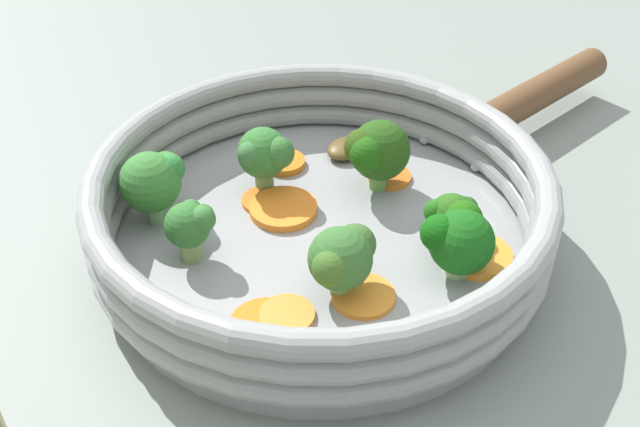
# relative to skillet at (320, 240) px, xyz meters

# --- Properties ---
(ground_plane) EXTENTS (4.00, 4.00, 0.00)m
(ground_plane) POSITION_rel_skillet_xyz_m (0.00, 0.00, -0.01)
(ground_plane) COLOR gray
(skillet) EXTENTS (0.29, 0.29, 0.02)m
(skillet) POSITION_rel_skillet_xyz_m (0.00, 0.00, 0.00)
(skillet) COLOR #939699
(skillet) RESTS_ON ground_plane
(skillet_rim_wall) EXTENTS (0.31, 0.31, 0.05)m
(skillet_rim_wall) POSITION_rel_skillet_xyz_m (0.00, 0.00, 0.03)
(skillet_rim_wall) COLOR #929696
(skillet_rim_wall) RESTS_ON skillet
(skillet_handle) EXTENTS (0.05, 0.19, 0.03)m
(skillet_handle) POSITION_rel_skillet_xyz_m (0.03, 0.24, 0.02)
(skillet_handle) COLOR brown
(skillet_handle) RESTS_ON skillet
(skillet_rivet_left) EXTENTS (0.01, 0.01, 0.01)m
(skillet_rivet_left) POSITION_rel_skillet_xyz_m (0.04, 0.13, 0.01)
(skillet_rivet_left) COLOR #8F9B9B
(skillet_rivet_left) RESTS_ON skillet
(skillet_rivet_right) EXTENTS (0.01, 0.01, 0.01)m
(skillet_rivet_right) POSITION_rel_skillet_xyz_m (-0.01, 0.14, 0.01)
(skillet_rivet_right) COLOR #8F9B99
(skillet_rivet_right) RESTS_ON skillet
(carrot_slice_0) EXTENTS (0.03, 0.03, 0.01)m
(carrot_slice_0) POSITION_rel_skillet_xyz_m (-0.07, 0.04, 0.01)
(carrot_slice_0) COLOR orange
(carrot_slice_0) RESTS_ON skillet
(carrot_slice_1) EXTENTS (0.06, 0.06, 0.00)m
(carrot_slice_1) POSITION_rel_skillet_xyz_m (0.03, -0.09, 0.01)
(carrot_slice_1) COLOR orange
(carrot_slice_1) RESTS_ON skillet
(carrot_slice_2) EXTENTS (0.06, 0.06, 0.01)m
(carrot_slice_2) POSITION_rel_skillet_xyz_m (-0.03, -0.00, 0.01)
(carrot_slice_2) COLOR orange
(carrot_slice_2) RESTS_ON skillet
(carrot_slice_3) EXTENTS (0.04, 0.04, 0.01)m
(carrot_slice_3) POSITION_rel_skillet_xyz_m (0.09, -0.07, 0.01)
(carrot_slice_3) COLOR orange
(carrot_slice_3) RESTS_ON skillet
(carrot_slice_4) EXTENTS (0.05, 0.05, 0.00)m
(carrot_slice_4) POSITION_rel_skillet_xyz_m (0.06, -0.03, 0.01)
(carrot_slice_4) COLOR orange
(carrot_slice_4) RESTS_ON skillet
(carrot_slice_5) EXTENTS (0.06, 0.06, 0.01)m
(carrot_slice_5) POSITION_rel_skillet_xyz_m (0.10, 0.04, 0.01)
(carrot_slice_5) COLOR orange
(carrot_slice_5) RESTS_ON skillet
(carrot_slice_6) EXTENTS (0.05, 0.05, 0.00)m
(carrot_slice_6) POSITION_rel_skillet_xyz_m (-0.00, 0.08, 0.01)
(carrot_slice_6) COLOR orange
(carrot_slice_6) RESTS_ON skillet
(carrot_slice_7) EXTENTS (0.04, 0.04, 0.00)m
(carrot_slice_7) POSITION_rel_skillet_xyz_m (0.04, -0.08, 0.01)
(carrot_slice_7) COLOR orange
(carrot_slice_7) RESTS_ON skillet
(carrot_slice_8) EXTENTS (0.04, 0.04, 0.00)m
(carrot_slice_8) POSITION_rel_skillet_xyz_m (-0.05, 0.00, 0.01)
(carrot_slice_8) COLOR orange
(carrot_slice_8) RESTS_ON skillet
(broccoli_floret_0) EXTENTS (0.04, 0.04, 0.05)m
(broccoli_floret_0) POSITION_rel_skillet_xyz_m (-0.06, 0.01, 0.04)
(broccoli_floret_0) COLOR #6C9D5F
(broccoli_floret_0) RESTS_ON skillet
(broccoli_floret_1) EXTENTS (0.04, 0.05, 0.05)m
(broccoli_floret_1) POSITION_rel_skillet_xyz_m (0.09, 0.02, 0.04)
(broccoli_floret_1) COLOR #7EA76A
(broccoli_floret_1) RESTS_ON skillet
(broccoli_floret_2) EXTENTS (0.04, 0.05, 0.05)m
(broccoli_floret_2) POSITION_rel_skillet_xyz_m (-0.09, -0.06, 0.04)
(broccoli_floret_2) COLOR #7AB06D
(broccoli_floret_2) RESTS_ON skillet
(broccoli_floret_3) EXTENTS (0.03, 0.03, 0.04)m
(broccoli_floret_3) POSITION_rel_skillet_xyz_m (-0.05, -0.07, 0.03)
(broccoli_floret_3) COLOR #7A9954
(broccoli_floret_3) RESTS_ON skillet
(broccoli_floret_4) EXTENTS (0.05, 0.05, 0.05)m
(broccoli_floret_4) POSITION_rel_skillet_xyz_m (0.00, 0.06, 0.04)
(broccoli_floret_4) COLOR #679744
(broccoli_floret_4) RESTS_ON skillet
(broccoli_floret_5) EXTENTS (0.04, 0.05, 0.05)m
(broccoli_floret_5) POSITION_rel_skillet_xyz_m (0.05, -0.04, 0.04)
(broccoli_floret_5) COLOR #7F9A5E
(broccoli_floret_5) RESTS_ON skillet
(broccoli_floret_6) EXTENTS (0.03, 0.03, 0.04)m
(broccoli_floret_6) POSITION_rel_skillet_xyz_m (0.07, 0.05, 0.03)
(broccoli_floret_6) COLOR #7F9A54
(broccoli_floret_6) RESTS_ON skillet
(mushroom_piece_0) EXTENTS (0.03, 0.03, 0.01)m
(mushroom_piece_0) POSITION_rel_skillet_xyz_m (-0.05, 0.09, 0.01)
(mushroom_piece_0) COLOR brown
(mushroom_piece_0) RESTS_ON skillet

